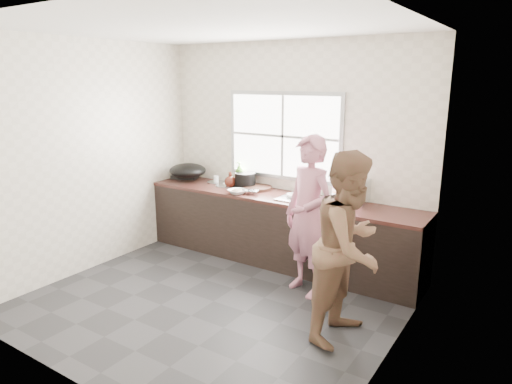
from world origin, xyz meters
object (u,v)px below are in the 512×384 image
Objects in this scene: burner at (186,175)px; plate_food at (231,184)px; cutting_board at (258,188)px; bowl_crabs at (317,205)px; black_pot at (245,180)px; pot_lid_right at (225,186)px; wok at (188,170)px; bottle_brown_short at (230,180)px; dish_rack at (352,190)px; bowl_held at (294,196)px; person_side at (350,247)px; bowl_mince at (237,192)px; glass_jar at (216,179)px; bottle_green at (239,174)px; woman at (308,221)px; bottle_brown_tall at (240,178)px; pot_lid_left at (217,182)px.

plate_food is at bearing -1.35° from burner.
cutting_board is 1.74× the size of plate_food.
black_pot reaches higher than bowl_crabs.
pot_lid_right is at bearing -97.38° from plate_food.
burner is 0.31m from wok.
bottle_brown_short is at bearing -166.52° from cutting_board.
pot_lid_right is at bearing -175.51° from dish_rack.
bowl_held is (-0.40, 0.19, 0.00)m from bowl_crabs.
wok is at bearing 179.63° from bowl_held.
person_side is at bearing -21.47° from wok.
person_side is 2.44m from bottle_brown_short.
bowl_mince reaches higher than cutting_board.
person_side is 17.36× the size of glass_jar.
bowl_held is at bearing -6.97° from glass_jar.
bottle_green is 1.57m from dish_rack.
person_side is at bearing -43.67° from bowl_held.
woman is 1.90m from glass_jar.
bowl_crabs is 0.99× the size of bottle_brown_tall.
wok reaches higher than cutting_board.
cutting_board is at bearing 165.86° from bowl_held.
black_pot is at bearing -21.13° from bottle_green.
bottle_green is at bearing 42.60° from pot_lid_right.
person_side is at bearing -30.24° from plate_food.
wok is (-0.87, -0.14, 0.06)m from black_pot.
bottle_brown_tall is 0.76m from wok.
bowl_held is 0.99m from bottle_brown_tall.
bowl_crabs is 2.09m from wok.
plate_food is 0.17m from bottle_brown_short.
bowl_mince is 1.22× the size of bottle_brown_short.
black_pot is (-0.81, 0.15, 0.06)m from bowl_held.
plate_food is at bearing 16.19° from wok.
dish_rack is at bearing 5.17° from bottle_brown_short.
bottle_green is 0.64× the size of wok.
bottle_green is 0.38m from glass_jar.
dish_rack is at bearing 18.46° from bowl_held.
dish_rack is (2.31, 0.20, -0.01)m from wok.
plate_food is at bearing 121.53° from bottle_brown_short.
pot_lid_left is at bearing 178.61° from cutting_board.
cutting_board is 0.68m from glass_jar.
bottle_brown_tall is at bearing 147.20° from black_pot.
bowl_mince is (-1.84, 0.91, 0.05)m from person_side.
pot_lid_right is at bearing 170.04° from bowl_crabs.
plate_food is (-1.46, 0.38, -0.02)m from bowl_crabs.
pot_lid_left is at bearing 172.48° from bowl_held.
bottle_brown_short is (-2.14, 1.17, 0.11)m from person_side.
woman reaches higher than burner.
woman is 7.45× the size of plate_food.
bottle_green is at bearing 171.61° from cutting_board.
bowl_crabs is at bearing -9.96° from pot_lid_right.
person_side is 1.18m from bowl_crabs.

